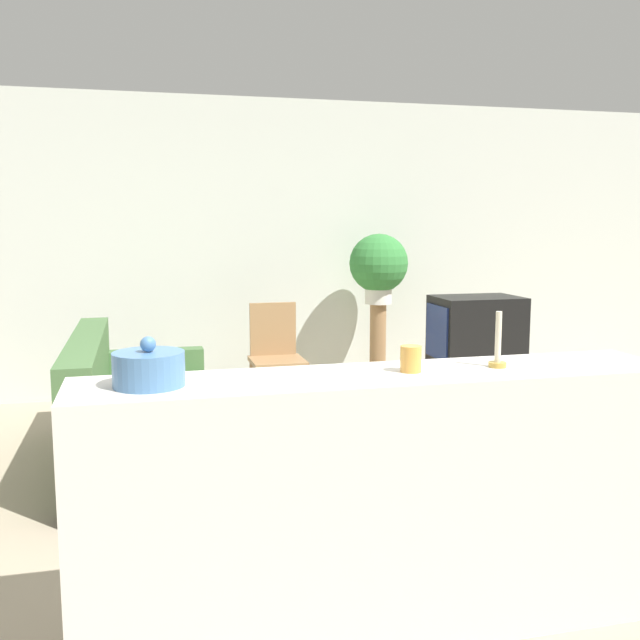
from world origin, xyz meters
name	(u,v)px	position (x,y,z in m)	size (l,w,h in m)	color
ground_plane	(334,549)	(0.00, 0.00, 0.00)	(14.00, 14.00, 0.00)	tan
wall_back	(237,247)	(0.00, 3.43, 1.35)	(9.00, 0.06, 2.70)	silver
couch	(137,419)	(-0.92, 1.56, 0.29)	(0.92, 2.00, 0.85)	#476B3D
tv_stand	(475,391)	(1.72, 1.98, 0.23)	(0.70, 0.52, 0.45)	#9E754C
television	(476,330)	(1.71, 1.98, 0.72)	(0.68, 0.48, 0.54)	black
wooden_chair	(276,352)	(0.21, 2.65, 0.50)	(0.44, 0.44, 0.90)	#9E754C
plant_stand	(378,349)	(1.22, 2.94, 0.42)	(0.15, 0.15, 0.84)	#9E754C
potted_plant	(379,265)	(1.22, 2.94, 1.20)	(0.53, 0.53, 0.63)	white
foreground_counter	(382,503)	(0.00, -0.68, 0.51)	(2.30, 0.44, 1.02)	silver
decorative_bowl	(149,369)	(-0.85, -0.68, 1.08)	(0.25, 0.25, 0.17)	#4C7AAD
candle_jar	(411,359)	(0.11, -0.68, 1.07)	(0.08, 0.08, 0.10)	gold
candlestick	(498,350)	(0.47, -0.68, 1.09)	(0.07, 0.07, 0.22)	#B7933D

